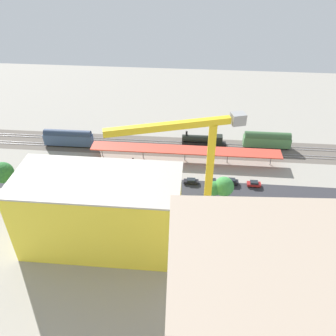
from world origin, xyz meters
TOP-DOWN VIEW (x-y plane):
  - ground_plane at (0.00, 0.00)m, footprint 205.70×205.70m
  - rail_bed at (0.00, -21.66)m, footprint 128.62×13.75m
  - street_asphalt at (0.00, 2.06)m, footprint 128.60×9.50m
  - track_rails at (0.00, -21.66)m, footprint 128.57×7.31m
  - platform_canopy_near at (-8.86, -13.47)m, footprint 62.18×5.70m
  - locomotive at (-15.33, -24.28)m, footprint 15.58×2.70m
  - passenger_coach at (-36.92, -24.29)m, footprint 16.24×3.24m
  - freight_coach_far at (32.38, -19.04)m, footprint 17.16×2.93m
  - parked_car_0 at (-30.22, -1.29)m, footprint 4.07×1.91m
  - parked_car_1 at (-23.44, -1.69)m, footprint 4.38×1.93m
  - parked_car_2 at (-17.68, -1.43)m, footprint 4.11×1.88m
  - parked_car_3 at (-11.42, -0.94)m, footprint 4.54×1.83m
  - parked_car_4 at (-5.48, -1.50)m, footprint 4.53×1.92m
  - parked_car_5 at (0.91, -1.02)m, footprint 4.56×1.90m
  - parked_car_6 at (6.95, -1.34)m, footprint 4.83×1.98m
  - parked_car_7 at (13.56, -1.14)m, footprint 4.34×1.88m
  - construction_building at (9.28, 24.46)m, footprint 37.07×16.57m
  - construction_roof_slab at (9.28, 24.46)m, footprint 37.67×17.18m
  - tower_crane at (-13.47, 29.71)m, footprint 24.04×9.11m
  - box_truck_0 at (0.65, 9.42)m, footprint 9.99×3.35m
  - box_truck_1 at (7.51, 9.70)m, footprint 9.20×3.28m
  - box_truck_2 at (19.82, 10.63)m, footprint 10.42×3.42m
  - street_tree_0 at (-17.94, 6.47)m, footprint 4.13×4.13m
  - street_tree_1 at (1.41, 7.96)m, footprint 5.06×5.06m
  - street_tree_2 at (42.75, 6.66)m, footprint 6.21×6.21m
  - street_tree_3 at (16.58, 7.50)m, footprint 5.06×5.06m
  - street_tree_4 at (-20.64, 6.16)m, footprint 5.57×5.57m
  - traffic_light at (6.34, -2.65)m, footprint 0.50×0.36m

SIDE VIEW (x-z plane):
  - ground_plane at x=0.00m, z-range 0.00..0.00m
  - rail_bed at x=0.00m, z-range 0.00..0.01m
  - street_asphalt at x=0.00m, z-range 0.00..0.01m
  - track_rails at x=0.00m, z-range 0.12..0.24m
  - parked_car_2 at x=-17.68m, z-range -0.09..1.49m
  - parked_car_3 at x=-11.42m, z-range -0.08..1.49m
  - parked_car_6 at x=6.95m, z-range -0.08..1.55m
  - parked_car_7 at x=13.56m, z-range -0.08..1.55m
  - parked_car_0 at x=-30.22m, z-range -0.09..1.58m
  - parked_car_5 at x=0.91m, z-range -0.10..1.60m
  - parked_car_1 at x=-23.44m, z-range -0.10..1.70m
  - parked_car_4 at x=-5.48m, z-range -0.11..1.71m
  - box_truck_0 at x=0.65m, z-range 0.02..3.14m
  - locomotive at x=-15.33m, z-range -0.69..4.20m
  - box_truck_2 at x=19.82m, z-range -0.06..3.59m
  - box_truck_1 at x=7.51m, z-range -0.05..3.64m
  - passenger_coach at x=-36.92m, z-range 0.13..6.06m
  - freight_coach_far at x=32.38m, z-range 0.18..6.41m
  - platform_canopy_near at x=-8.86m, z-range 1.90..6.11m
  - street_tree_0 at x=-17.94m, z-range 1.10..7.46m
  - traffic_light at x=6.34m, z-range 1.11..8.12m
  - street_tree_4 at x=-20.64m, z-range 1.05..8.74m
  - street_tree_3 at x=16.58m, z-range 1.28..8.96m
  - street_tree_1 at x=1.41m, z-range 1.36..9.18m
  - street_tree_2 at x=42.75m, z-range 1.39..10.41m
  - construction_building at x=9.28m, z-range 0.00..18.77m
  - construction_roof_slab at x=9.28m, z-range 18.77..19.17m
  - tower_crane at x=-13.47m, z-range 3.12..40.87m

